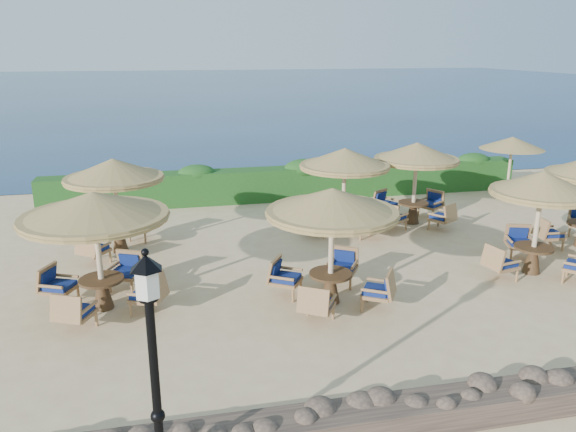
{
  "coord_description": "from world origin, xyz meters",
  "views": [
    {
      "loc": [
        -4.49,
        -12.88,
        5.54
      ],
      "look_at": [
        -1.51,
        0.81,
        1.3
      ],
      "focal_mm": 35.0,
      "sensor_mm": 36.0,
      "label": 1
    }
  ],
  "objects_px": {
    "lamp_post": "(156,391)",
    "extra_parasol": "(512,143)",
    "cafe_set_2": "(540,204)",
    "cafe_set_5": "(416,169)",
    "cafe_set_0": "(96,226)",
    "cafe_set_4": "(344,173)",
    "cafe_set_3": "(115,183)",
    "cafe_set_1": "(332,224)"
  },
  "relations": [
    {
      "from": "extra_parasol",
      "to": "cafe_set_2",
      "type": "bearing_deg",
      "value": -117.95
    },
    {
      "from": "cafe_set_2",
      "to": "cafe_set_1",
      "type": "bearing_deg",
      "value": -174.23
    },
    {
      "from": "extra_parasol",
      "to": "cafe_set_1",
      "type": "bearing_deg",
      "value": -141.97
    },
    {
      "from": "lamp_post",
      "to": "extra_parasol",
      "type": "xyz_separation_m",
      "value": [
        12.6,
        12.0,
        0.62
      ]
    },
    {
      "from": "cafe_set_0",
      "to": "cafe_set_5",
      "type": "xyz_separation_m",
      "value": [
        9.27,
        4.36,
        -0.1
      ]
    },
    {
      "from": "cafe_set_3",
      "to": "cafe_set_5",
      "type": "height_order",
      "value": "same"
    },
    {
      "from": "lamp_post",
      "to": "extra_parasol",
      "type": "distance_m",
      "value": 17.41
    },
    {
      "from": "cafe_set_0",
      "to": "cafe_set_2",
      "type": "height_order",
      "value": "same"
    },
    {
      "from": "lamp_post",
      "to": "cafe_set_0",
      "type": "height_order",
      "value": "lamp_post"
    },
    {
      "from": "cafe_set_2",
      "to": "cafe_set_5",
      "type": "relative_size",
      "value": 0.99
    },
    {
      "from": "cafe_set_0",
      "to": "cafe_set_4",
      "type": "distance_m",
      "value": 7.78
    },
    {
      "from": "cafe_set_2",
      "to": "cafe_set_4",
      "type": "distance_m",
      "value": 5.53
    },
    {
      "from": "lamp_post",
      "to": "cafe_set_4",
      "type": "relative_size",
      "value": 1.18
    },
    {
      "from": "cafe_set_1",
      "to": "cafe_set_5",
      "type": "height_order",
      "value": "same"
    },
    {
      "from": "cafe_set_2",
      "to": "cafe_set_4",
      "type": "bearing_deg",
      "value": 132.39
    },
    {
      "from": "cafe_set_3",
      "to": "cafe_set_5",
      "type": "relative_size",
      "value": 0.99
    },
    {
      "from": "cafe_set_0",
      "to": "cafe_set_1",
      "type": "xyz_separation_m",
      "value": [
        4.97,
        -0.76,
        -0.05
      ]
    },
    {
      "from": "lamp_post",
      "to": "cafe_set_0",
      "type": "distance_m",
      "value": 5.95
    },
    {
      "from": "cafe_set_2",
      "to": "cafe_set_3",
      "type": "distance_m",
      "value": 11.05
    },
    {
      "from": "cafe_set_0",
      "to": "lamp_post",
      "type": "bearing_deg",
      "value": -77.72
    },
    {
      "from": "cafe_set_5",
      "to": "cafe_set_0",
      "type": "bearing_deg",
      "value": -154.8
    },
    {
      "from": "extra_parasol",
      "to": "cafe_set_5",
      "type": "distance_m",
      "value": 4.96
    },
    {
      "from": "cafe_set_0",
      "to": "cafe_set_1",
      "type": "distance_m",
      "value": 5.03
    },
    {
      "from": "cafe_set_4",
      "to": "cafe_set_2",
      "type": "bearing_deg",
      "value": -47.61
    },
    {
      "from": "extra_parasol",
      "to": "cafe_set_3",
      "type": "distance_m",
      "value": 13.98
    },
    {
      "from": "extra_parasol",
      "to": "cafe_set_0",
      "type": "relative_size",
      "value": 0.77
    },
    {
      "from": "cafe_set_4",
      "to": "cafe_set_0",
      "type": "bearing_deg",
      "value": -150.07
    },
    {
      "from": "cafe_set_1",
      "to": "cafe_set_2",
      "type": "distance_m",
      "value": 5.53
    },
    {
      "from": "lamp_post",
      "to": "extra_parasol",
      "type": "relative_size",
      "value": 1.38
    },
    {
      "from": "extra_parasol",
      "to": "cafe_set_5",
      "type": "xyz_separation_m",
      "value": [
        -4.59,
        -1.83,
        -0.37
      ]
    },
    {
      "from": "cafe_set_3",
      "to": "cafe_set_0",
      "type": "bearing_deg",
      "value": -91.86
    },
    {
      "from": "cafe_set_3",
      "to": "cafe_set_4",
      "type": "height_order",
      "value": "same"
    },
    {
      "from": "extra_parasol",
      "to": "cafe_set_4",
      "type": "bearing_deg",
      "value": -161.98
    },
    {
      "from": "extra_parasol",
      "to": "cafe_set_1",
      "type": "distance_m",
      "value": 11.3
    },
    {
      "from": "cafe_set_2",
      "to": "cafe_set_0",
      "type": "bearing_deg",
      "value": 178.89
    },
    {
      "from": "cafe_set_2",
      "to": "extra_parasol",
      "type": "bearing_deg",
      "value": 62.05
    },
    {
      "from": "cafe_set_3",
      "to": "cafe_set_5",
      "type": "xyz_separation_m",
      "value": [
        9.15,
        0.71,
        -0.19
      ]
    },
    {
      "from": "cafe_set_1",
      "to": "cafe_set_5",
      "type": "distance_m",
      "value": 6.69
    },
    {
      "from": "cafe_set_2",
      "to": "cafe_set_4",
      "type": "xyz_separation_m",
      "value": [
        -3.73,
        4.08,
        0.07
      ]
    },
    {
      "from": "cafe_set_1",
      "to": "cafe_set_2",
      "type": "relative_size",
      "value": 1.08
    },
    {
      "from": "lamp_post",
      "to": "cafe_set_2",
      "type": "relative_size",
      "value": 1.22
    },
    {
      "from": "cafe_set_1",
      "to": "cafe_set_3",
      "type": "distance_m",
      "value": 6.56
    }
  ]
}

